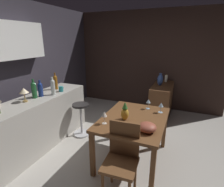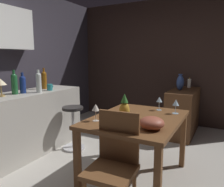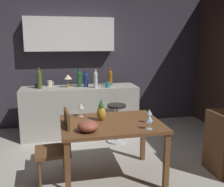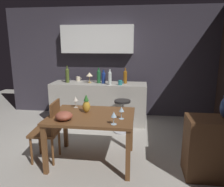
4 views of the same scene
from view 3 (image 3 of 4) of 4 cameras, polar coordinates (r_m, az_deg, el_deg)
ground_plane at (r=3.73m, az=-1.76°, el=-16.00°), size 9.00×9.00×0.00m
wall_kitchen_back at (r=5.37m, az=-6.61°, el=8.05°), size 5.20×0.33×2.60m
dining_table at (r=3.24m, az=-0.18°, el=-7.79°), size 1.22×0.93×0.74m
kitchen_counter at (r=4.88m, az=-6.98°, el=-3.78°), size 2.10×0.60×0.90m
chair_near_window at (r=3.19m, az=-11.66°, el=-11.23°), size 0.43×0.43×0.93m
bar_stool at (r=4.50m, az=1.02°, el=-6.27°), size 0.34×0.34×0.66m
wine_glass_left at (r=3.19m, az=8.17°, el=-4.14°), size 0.07×0.07×0.17m
wine_glass_right at (r=2.96m, az=8.22°, el=-5.41°), size 0.08×0.08×0.17m
wine_glass_center at (r=3.44m, az=-6.85°, el=-2.78°), size 0.08×0.08×0.18m
pineapple_centerpiece at (r=3.26m, az=-2.37°, el=-3.88°), size 0.12×0.12×0.28m
fruit_bowl at (r=2.89m, az=-5.28°, el=-7.17°), size 0.23×0.23×0.12m
wine_bottle_clear at (r=4.63m, az=-3.62°, el=3.17°), size 0.08×0.08×0.33m
wine_bottle_green at (r=4.77m, az=-7.15°, el=3.33°), size 0.08×0.08×0.33m
wine_bottle_cobalt at (r=4.75m, az=-5.76°, el=3.10°), size 0.08×0.08×0.29m
wine_bottle_amber at (r=4.88m, az=-0.39°, el=3.58°), size 0.08×0.08×0.34m
wine_bottle_olive at (r=4.72m, az=-15.65°, el=3.14°), size 0.08×0.08×0.38m
cup_teal at (r=4.69m, az=-0.94°, el=1.95°), size 0.12×0.08×0.10m
cup_slate at (r=4.87m, az=-16.05°, el=1.76°), size 0.13×0.09×0.08m
cup_cream at (r=4.98m, az=-13.47°, el=2.19°), size 0.13×0.09×0.10m
counter_lamp at (r=4.75m, az=-9.64°, el=3.48°), size 0.15×0.15×0.23m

